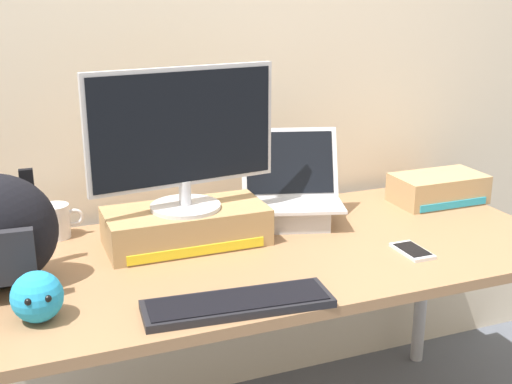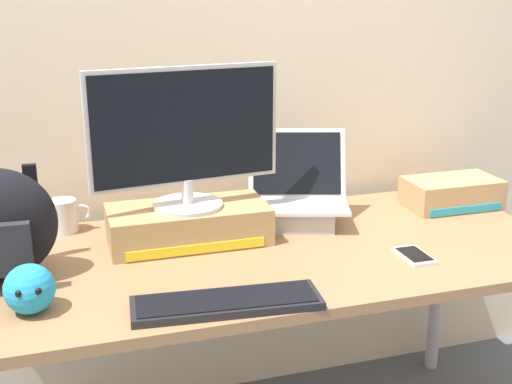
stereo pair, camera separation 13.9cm
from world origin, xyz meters
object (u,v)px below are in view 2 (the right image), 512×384
external_keyboard (227,303)px  plush_toy (29,289)px  desktop_monitor (186,136)px  toner_box_cyan (452,193)px  toner_box_yellow (188,224)px  cell_phone (414,256)px  open_laptop (297,205)px  coffee_mug (64,216)px

external_keyboard → plush_toy: 0.46m
desktop_monitor → external_keyboard: 0.54m
desktop_monitor → toner_box_cyan: 0.98m
toner_box_yellow → cell_phone: bearing=-27.8°
open_laptop → plush_toy: size_ratio=3.08×
open_laptop → coffee_mug: (-0.72, 0.14, -0.01)m
toner_box_yellow → coffee_mug: toner_box_yellow is taller
cell_phone → desktop_monitor: bearing=152.1°
external_keyboard → desktop_monitor: bearing=95.3°
desktop_monitor → external_keyboard: desktop_monitor is taller
desktop_monitor → plush_toy: desktop_monitor is taller
toner_box_yellow → external_keyboard: 0.45m
coffee_mug → toner_box_cyan: (1.29, -0.14, -0.00)m
toner_box_yellow → open_laptop: size_ratio=1.28×
open_laptop → toner_box_cyan: 0.57m
desktop_monitor → open_laptop: 0.45m
open_laptop → external_keyboard: size_ratio=0.79×
open_laptop → toner_box_cyan: size_ratio=1.15×
toner_box_yellow → cell_phone: 0.67m
coffee_mug → cell_phone: coffee_mug is taller
cell_phone → external_keyboard: bearing=-167.3°
cell_phone → plush_toy: (-1.03, -0.02, 0.05)m
external_keyboard → coffee_mug: (-0.35, 0.64, 0.04)m
toner_box_cyan → open_laptop: bearing=-180.0°
desktop_monitor → plush_toy: bearing=-150.1°
coffee_mug → toner_box_yellow: bearing=-28.8°
coffee_mug → cell_phone: bearing=-28.2°
desktop_monitor → toner_box_cyan: size_ratio=1.77×
coffee_mug → plush_toy: 0.54m
cell_phone → toner_box_cyan: toner_box_cyan is taller
toner_box_yellow → plush_toy: size_ratio=3.95×
external_keyboard → open_laptop: bearing=58.7°
toner_box_cyan → desktop_monitor: bearing=-176.7°
open_laptop → plush_toy: 0.90m
desktop_monitor → external_keyboard: size_ratio=1.21×
open_laptop → plush_toy: open_laptop is taller
desktop_monitor → open_laptop: size_ratio=1.53×
toner_box_yellow → plush_toy: bearing=-143.4°
desktop_monitor → coffee_mug: size_ratio=4.46×
desktop_monitor → coffee_mug: bearing=144.4°
desktop_monitor → plush_toy: size_ratio=4.71×
toner_box_yellow → toner_box_cyan: toner_box_yellow is taller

